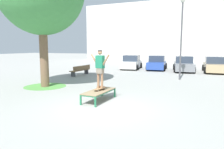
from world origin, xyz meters
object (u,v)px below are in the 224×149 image
(car_white, at_px, (131,63))
(light_post, at_px, (182,27))
(skateboard, at_px, (100,88))
(park_bench, at_px, (81,70))
(car_grey, at_px, (184,64))
(skate_box, at_px, (99,92))
(car_blue, at_px, (157,63))
(skater, at_px, (100,66))
(car_tan, at_px, (214,65))

(car_white, distance_m, light_post, 8.77)
(skateboard, relative_size, park_bench, 0.34)
(car_grey, bearing_deg, skateboard, -101.21)
(skate_box, xyz_separation_m, skateboard, (0.01, 0.12, 0.12))
(skateboard, bearing_deg, park_bench, 127.15)
(car_blue, bearing_deg, skater, -89.69)
(skater, distance_m, car_grey, 13.65)
(park_bench, relative_size, light_post, 0.42)
(skate_box, height_order, park_bench, park_bench)
(park_bench, distance_m, light_post, 8.66)
(skate_box, height_order, skateboard, skateboard)
(car_blue, xyz_separation_m, park_bench, (-5.09, -7.14, -0.24))
(car_tan, bearing_deg, car_white, 179.53)
(skateboard, xyz_separation_m, light_post, (2.77, 7.61, 3.29))
(skater, bearing_deg, car_grey, 78.79)
(car_white, bearing_deg, skate_box, -78.48)
(park_bench, bearing_deg, skater, -52.84)
(skater, xyz_separation_m, car_blue, (-0.08, 13.97, -0.84))
(light_post, bearing_deg, car_blue, 114.10)
(skate_box, bearing_deg, park_bench, 126.63)
(car_tan, relative_size, light_post, 0.73)
(skater, height_order, car_blue, skater)
(skate_box, xyz_separation_m, car_blue, (-0.07, 14.09, 0.28))
(car_grey, distance_m, car_tan, 2.74)
(skate_box, xyz_separation_m, skater, (0.01, 0.12, 1.12))
(car_blue, height_order, park_bench, car_blue)
(skate_box, bearing_deg, car_tan, 68.49)
(skater, height_order, park_bench, skater)
(skater, distance_m, park_bench, 8.63)
(car_tan, xyz_separation_m, light_post, (-2.61, -5.94, 3.13))
(car_tan, xyz_separation_m, park_bench, (-10.55, -6.72, -0.24))
(skate_box, xyz_separation_m, light_post, (2.78, 7.73, 3.41))
(skater, xyz_separation_m, car_grey, (2.65, 13.36, -0.84))
(car_blue, bearing_deg, skate_box, -89.72)
(skater, height_order, car_tan, skater)
(skate_box, relative_size, car_blue, 0.45)
(car_tan, height_order, park_bench, car_tan)
(car_blue, height_order, car_grey, same)
(car_blue, distance_m, car_tan, 5.47)
(car_tan, bearing_deg, skateboard, -111.67)
(skateboard, relative_size, light_post, 0.14)
(skate_box, relative_size, skateboard, 2.35)
(car_tan, height_order, light_post, light_post)
(skateboard, xyz_separation_m, car_grey, (2.65, 13.36, 0.15))
(car_white, relative_size, park_bench, 1.80)
(car_grey, relative_size, car_tan, 1.03)
(car_white, bearing_deg, car_grey, -2.59)
(car_tan, bearing_deg, skate_box, -111.51)
(skater, bearing_deg, car_tan, 68.33)
(skate_box, distance_m, park_bench, 8.66)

